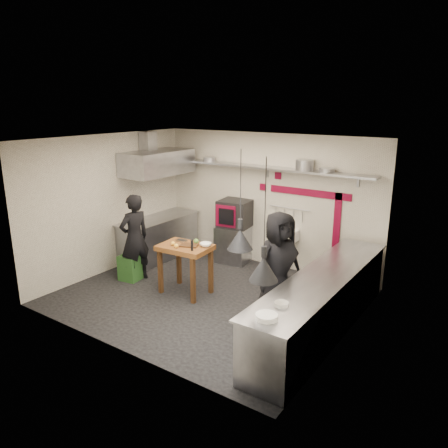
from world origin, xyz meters
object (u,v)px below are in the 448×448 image
Objects in this scene: chef_left at (135,238)px; prep_table at (186,269)px; green_bin at (131,267)px; chef_right at (279,265)px; oven_stand at (234,244)px; combi_oven at (235,213)px.

prep_table is at bearing 104.94° from chef_left.
green_bin is at bearing -54.57° from chef_left.
green_bin is 3.17m from chef_right.
oven_stand is 1.60× the size of green_bin.
combi_oven is 2.61m from chef_right.
prep_table is at bearing -93.00° from combi_oven.
chef_left reaches higher than oven_stand.
chef_left reaches higher than prep_table.
combi_oven is (0.03, 0.01, 0.69)m from oven_stand.
green_bin is at bearing -126.74° from oven_stand.
oven_stand reaches higher than green_bin.
combi_oven is at bearing 90.41° from prep_table.
chef_left is 3.00m from chef_right.
oven_stand is 1.23× the size of combi_oven.
chef_left is (0.10, 0.05, 0.61)m from green_bin.
prep_table is 0.53× the size of chef_left.
chef_left is (-1.03, -1.97, -0.23)m from combi_oven.
prep_table is at bearing 119.19° from chef_right.
combi_oven is 2.00m from prep_table.
combi_oven is at bearing 60.68° from green_bin.
chef_right is (2.99, 0.26, 0.02)m from chef_left.
green_bin is at bearing -127.21° from combi_oven.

